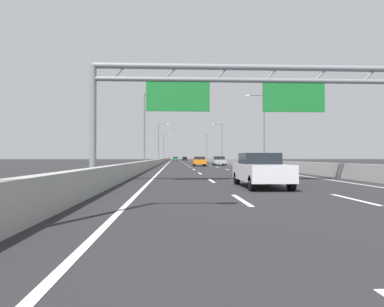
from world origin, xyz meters
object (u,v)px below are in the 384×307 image
object	(u,v)px
streetlamp_right_far	(221,140)
white_car	(261,170)
streetlamp_right_distant	(206,146)
black_car	(185,159)
sign_gantry	(244,93)
streetlamp_left_distant	(164,146)
orange_car	(199,161)
streetlamp_left_far	(160,140)
green_car	(175,159)
streetlamp_right_mid	(262,126)
streetlamp_left_mid	(146,125)
silver_car	(219,161)

from	to	relation	value
streetlamp_right_far	white_car	size ratio (longest dim) A/B	2.08
streetlamp_right_distant	black_car	world-z (taller)	streetlamp_right_distant
sign_gantry	streetlamp_right_far	xyz separation A→B (m)	(7.59, 66.78, 0.57)
streetlamp_left_distant	orange_car	world-z (taller)	streetlamp_left_distant
streetlamp_left_far	green_car	size ratio (longest dim) A/B	2.23
streetlamp_right_distant	black_car	xyz separation A→B (m)	(-7.41, 9.75, -4.64)
streetlamp_right_mid	streetlamp_left_far	distance (m)	43.17
streetlamp_left_mid	white_car	size ratio (longest dim) A/B	2.08
sign_gantry	green_car	world-z (taller)	sign_gantry
streetlamp_left_mid	orange_car	bearing A→B (deg)	45.21
sign_gantry	streetlamp_right_distant	world-z (taller)	streetlamp_right_distant
black_car	streetlamp_left_far	bearing A→B (deg)	-98.52
streetlamp_left_far	orange_car	xyz separation A→B (m)	(7.26, -33.19, -4.66)
streetlamp_left_far	white_car	xyz separation A→B (m)	(7.43, -70.00, -4.62)
streetlamp_left_mid	green_car	size ratio (longest dim) A/B	2.23
sign_gantry	streetlamp_left_far	world-z (taller)	streetlamp_left_far
silver_car	green_car	distance (m)	69.58
streetlamp_left_far	streetlamp_right_far	distance (m)	14.93
streetlamp_right_distant	sign_gantry	bearing A→B (deg)	-94.05
streetlamp_right_distant	white_car	distance (m)	110.85
sign_gantry	white_car	world-z (taller)	sign_gantry
streetlamp_left_mid	streetlamp_right_far	distance (m)	43.17
sign_gantry	silver_car	xyz separation A→B (m)	(3.49, 38.40, -4.09)
streetlamp_right_distant	green_car	bearing A→B (deg)	178.14
streetlamp_right_far	green_car	world-z (taller)	streetlamp_right_far
white_car	streetlamp_right_distant	bearing A→B (deg)	86.12
sign_gantry	streetlamp_right_mid	xyz separation A→B (m)	(7.59, 26.28, 0.57)
streetlamp_left_far	white_car	size ratio (longest dim) A/B	2.08
streetlamp_left_mid	black_car	xyz separation A→B (m)	(7.53, 90.75, -4.64)
streetlamp_right_far	streetlamp_right_mid	bearing A→B (deg)	-90.00
streetlamp_right_mid	green_car	distance (m)	82.23
streetlamp_left_far	black_car	size ratio (longest dim) A/B	2.20
streetlamp_left_distant	streetlamp_right_distant	xyz separation A→B (m)	(14.93, 0.00, 0.00)
sign_gantry	streetlamp_right_far	size ratio (longest dim) A/B	1.76
streetlamp_right_mid	streetlamp_right_far	size ratio (longest dim) A/B	1.00
black_car	silver_car	bearing A→B (deg)	-87.59
streetlamp_left_far	white_car	bearing A→B (deg)	-83.94
silver_car	green_car	xyz separation A→B (m)	(-6.88, 69.24, -0.01)
sign_gantry	streetlamp_left_far	xyz separation A→B (m)	(-7.34, 66.78, 0.57)
streetlamp_left_mid	black_car	size ratio (longest dim) A/B	2.20
streetlamp_left_distant	streetlamp_right_distant	world-z (taller)	same
streetlamp_left_far	orange_car	size ratio (longest dim) A/B	2.18
white_car	orange_car	size ratio (longest dim) A/B	1.05
black_car	white_car	bearing A→B (deg)	-90.04
streetlamp_right_mid	green_car	world-z (taller)	streetlamp_right_mid
streetlamp_left_distant	green_car	distance (m)	6.13
streetlamp_right_mid	black_car	xyz separation A→B (m)	(-7.41, 90.75, -4.64)
black_car	orange_car	bearing A→B (deg)	-90.18
streetlamp_right_mid	streetlamp_left_distant	bearing A→B (deg)	100.44
streetlamp_left_distant	streetlamp_right_far	bearing A→B (deg)	-69.76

